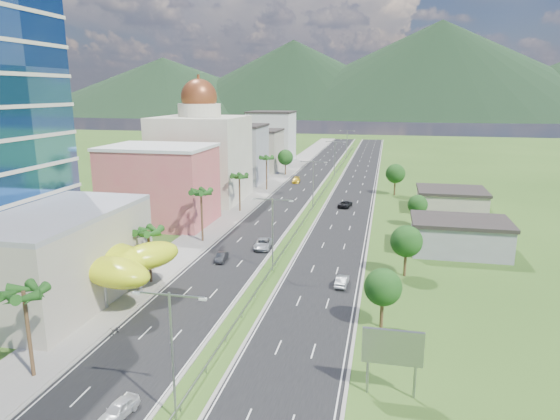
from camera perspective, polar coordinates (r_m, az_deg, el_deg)
The scene contains 38 objects.
ground at distance 65.30m, azimuth -2.84°, elevation -9.94°, with size 500.00×500.00×0.00m, color #2D5119.
road_left at distance 151.87m, azimuth 3.20°, elevation 3.63°, with size 11.00×260.00×0.04m, color black.
road_right at distance 150.31m, azimuth 8.86°, elevation 3.38°, with size 11.00×260.00×0.04m, color black.
sidewalk_left at distance 153.61m, azimuth -0.31°, elevation 3.77°, with size 7.00×260.00×0.12m, color gray.
median_guardrail at distance 133.20m, azimuth 5.17°, elevation 2.46°, with size 0.10×216.06×0.76m.
streetlight_median_a at distance 41.15m, azimuth -12.26°, elevation -14.65°, with size 6.04×0.25×11.00m.
streetlight_median_b at distance 72.23m, azimuth -0.86°, elevation -1.93°, with size 6.04×0.25×11.00m.
streetlight_median_c at distance 110.65m, azimuth 3.82°, elevation 3.46°, with size 6.04×0.25×11.00m.
streetlight_median_d at distance 154.83m, azimuth 6.28°, elevation 6.27°, with size 6.04×0.25×11.00m.
streetlight_median_e at distance 199.38m, azimuth 7.66°, elevation 7.83°, with size 6.04×0.25×11.00m.
mall_podium at distance 73.36m, azimuth -29.24°, elevation -4.47°, with size 30.00×24.00×11.00m, color #A79A89.
lime_canopy at distance 67.92m, azimuth -20.41°, elevation -5.37°, with size 18.00×15.00×7.40m.
pink_shophouse at distance 101.60m, azimuth -13.57°, elevation 2.64°, with size 20.00×15.00×15.00m, color #CE545B.
domed_building at distance 121.89m, azimuth -9.01°, elevation 6.44°, with size 20.00×20.00×28.70m.
midrise_grey at distance 145.41m, azimuth -5.05°, elevation 6.33°, with size 16.00×15.00×16.00m, color gray.
midrise_beige at distance 166.58m, azimuth -2.80°, elevation 6.76°, with size 16.00×15.00×13.00m, color #A79A89.
midrise_white at distance 188.52m, azimuth -0.99°, elevation 8.32°, with size 16.00×15.00×18.00m, color silver.
billboard at distance 45.29m, azimuth 12.74°, elevation -15.25°, with size 5.20×0.35×6.20m.
shed_near at distance 86.95m, azimuth 19.83°, elevation -2.98°, with size 15.00×10.00×5.00m, color gray.
shed_far at distance 116.18m, azimuth 18.96°, elevation 0.94°, with size 14.00×12.00×4.40m, color #A79A89.
palm_tree_a at distance 50.80m, azimuth -27.24°, elevation -8.74°, with size 3.60×3.60×9.10m.
palm_tree_b at distance 70.08m, azimuth -14.83°, elevation -2.61°, with size 3.60×3.60×8.10m.
palm_tree_c at distance 87.48m, azimuth -9.01°, elevation 1.81°, with size 3.60×3.60×9.60m.
palm_tree_d at distance 109.03m, azimuth -4.67°, elevation 3.72°, with size 3.60×3.60×8.60m.
palm_tree_e at distance 132.77m, azimuth -1.55°, elevation 5.84°, with size 3.60×3.60×9.40m.
leafy_tree_lfar at distance 157.31m, azimuth 0.62°, elevation 6.04°, with size 4.90×4.90×8.05m.
leafy_tree_ra at distance 56.91m, azimuth 11.69°, elevation -8.65°, with size 4.20×4.20×6.90m.
leafy_tree_rb at distance 72.92m, azimuth 14.25°, elevation -3.49°, with size 4.55×4.55×7.47m.
leafy_tree_rc at distance 100.38m, azimuth 15.46°, elevation 0.57°, with size 3.85×3.85×6.33m.
leafy_tree_rd at distance 129.46m, azimuth 13.05°, elevation 4.08°, with size 4.90×4.90×8.05m.
mountain_ridge at distance 510.42m, azimuth 17.40°, elevation 9.95°, with size 860.00×140.00×90.00m, color black, non-canonical shape.
car_white_near_left at distance 45.54m, azimuth -17.97°, elevation -20.86°, with size 1.62×4.04×1.38m, color silver.
car_dark_left at distance 78.60m, azimuth -6.72°, elevation -5.36°, with size 1.37×3.94×1.30m, color black.
car_silver_mid_left at distance 84.20m, azimuth -1.96°, elevation -3.88°, with size 2.62×5.68×1.58m, color #A2A6AA.
car_yellow_far_left at distance 144.44m, azimuth 1.86°, elevation 3.43°, with size 2.03×5.00×1.45m, color yellow.
car_silver_right at distance 69.08m, azimuth 7.10°, elevation -8.03°, with size 1.48×4.24×1.40m, color #9CA0A3.
car_dark_far_right at distance 114.83m, azimuth 7.47°, elevation 0.70°, with size 2.44×5.30×1.47m, color black.
motorcycle at distance 58.59m, azimuth -18.33°, elevation -12.86°, with size 0.55×1.82×1.16m, color black.
Camera 1 is at (15.73, -57.83, 25.93)m, focal length 32.00 mm.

